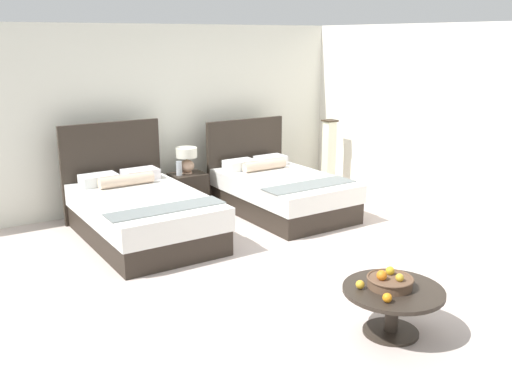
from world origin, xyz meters
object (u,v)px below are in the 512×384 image
object	(u,v)px
loose_orange	(387,298)
bed_near_corner	(280,191)
table_lamp	(186,158)
vase	(179,168)
nightstand	(188,191)
fruit_bowl	(390,281)
loose_apple	(360,285)
coffee_table	(393,300)
floor_lamp_corner	(329,155)
bed_near_window	(141,213)

from	to	relation	value
loose_orange	bed_near_corner	bearing A→B (deg)	68.62
table_lamp	vase	distance (m)	0.20
nightstand	fruit_bowl	bearing A→B (deg)	-91.66
vase	loose_apple	bearing A→B (deg)	-92.91
bed_near_corner	loose_orange	size ratio (longest dim) A/B	26.84
table_lamp	fruit_bowl	xyz separation A→B (m)	(-0.12, -4.24, -0.29)
coffee_table	loose_apple	bearing A→B (deg)	148.22
floor_lamp_corner	fruit_bowl	bearing A→B (deg)	-122.77
bed_near_corner	fruit_bowl	distance (m)	3.56
vase	loose_apple	xyz separation A→B (m)	(-0.21, -4.07, -0.18)
fruit_bowl	bed_near_window	bearing A→B (deg)	105.42
loose_orange	bed_near_window	bearing A→B (deg)	101.21
bed_near_corner	table_lamp	xyz separation A→B (m)	(-1.05, 0.88, 0.45)
bed_near_corner	floor_lamp_corner	world-z (taller)	bed_near_corner
nightstand	bed_near_corner	bearing A→B (deg)	-39.38
bed_near_window	loose_orange	size ratio (longest dim) A/B	28.49
fruit_bowl	nightstand	bearing A→B (deg)	88.34
bed_near_corner	nightstand	world-z (taller)	bed_near_corner
bed_near_window	loose_orange	bearing A→B (deg)	-78.79
nightstand	loose_orange	size ratio (longest dim) A/B	6.82
floor_lamp_corner	coffee_table	bearing A→B (deg)	-122.43
fruit_bowl	loose_apple	xyz separation A→B (m)	(-0.23, 0.11, -0.02)
bed_near_corner	loose_apple	distance (m)	3.55
nightstand	coffee_table	size ratio (longest dim) A/B	0.62
bed_near_window	coffee_table	distance (m)	3.53
bed_near_corner	loose_orange	bearing A→B (deg)	-111.38
bed_near_window	fruit_bowl	distance (m)	3.49
table_lamp	coffee_table	world-z (taller)	table_lamp
loose_orange	coffee_table	bearing A→B (deg)	34.16
fruit_bowl	loose_orange	distance (m)	0.30
bed_near_window	bed_near_corner	size ratio (longest dim) A/B	1.06
coffee_table	fruit_bowl	xyz separation A→B (m)	(-0.01, 0.04, 0.16)
bed_near_window	fruit_bowl	world-z (taller)	bed_near_window
vase	floor_lamp_corner	bearing A→B (deg)	-4.67
vase	floor_lamp_corner	world-z (taller)	floor_lamp_corner
table_lamp	fruit_bowl	distance (m)	4.25
fruit_bowl	loose_apple	size ratio (longest dim) A/B	5.22
loose_orange	floor_lamp_corner	size ratio (longest dim) A/B	0.07
nightstand	floor_lamp_corner	distance (m)	2.47
table_lamp	loose_orange	distance (m)	4.46
loose_orange	nightstand	bearing A→B (deg)	85.55
coffee_table	loose_orange	distance (m)	0.31
bed_near_window	table_lamp	world-z (taller)	bed_near_window
floor_lamp_corner	bed_near_corner	bearing A→B (deg)	-156.23
table_lamp	vase	xyz separation A→B (m)	(-0.15, -0.06, -0.13)
bed_near_corner	bed_near_window	bearing A→B (deg)	179.97
loose_apple	loose_orange	xyz separation A→B (m)	(0.01, -0.30, 0.00)
nightstand	fruit_bowl	xyz separation A→B (m)	(-0.12, -4.22, 0.21)
fruit_bowl	loose_apple	world-z (taller)	fruit_bowl
table_lamp	vase	world-z (taller)	table_lamp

